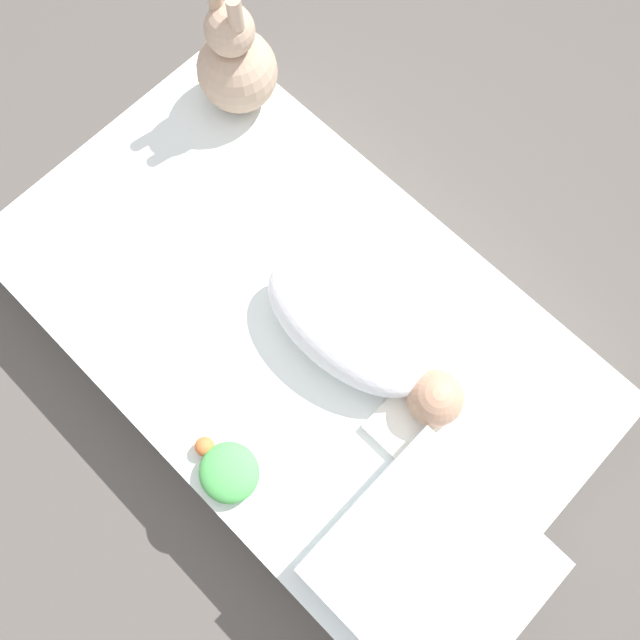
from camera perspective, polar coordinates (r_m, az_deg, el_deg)
The scene contains 7 objects.
ground_plane at distance 1.57m, azimuth -2.05°, elevation -1.88°, with size 12.00×12.00×0.00m, color #514C47.
bed_mattress at distance 1.48m, azimuth -2.18°, elevation -0.93°, with size 1.36×0.81×0.19m.
burp_cloth at distance 1.35m, azimuth 9.79°, elevation -9.13°, with size 0.18×0.21×0.02m.
swaddled_baby at distance 1.31m, azimuth 3.49°, elevation -1.41°, with size 0.50×0.24×0.13m.
pillow at distance 1.31m, azimuth 10.16°, elevation -21.21°, with size 0.37×0.38×0.08m.
bunny_plush at distance 1.56m, azimuth -7.69°, elevation 22.19°, with size 0.19×0.19×0.33m.
turtle_plush at distance 1.31m, azimuth -8.46°, elevation -13.47°, with size 0.16×0.12×0.06m.
Camera 1 is at (-0.32, 0.25, 1.52)m, focal length 35.00 mm.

